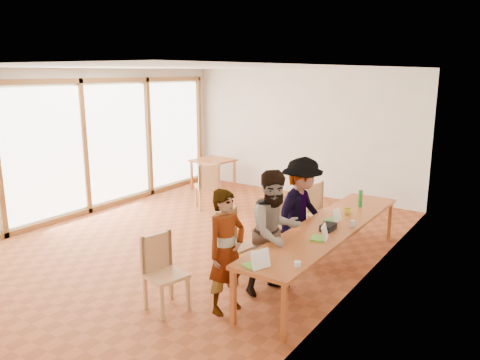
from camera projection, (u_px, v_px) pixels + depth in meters
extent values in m
plane|color=#9C4B25|center=(197.00, 240.00, 8.34)|extent=(8.00, 8.00, 0.00)
cube|color=beige|center=(301.00, 132.00, 11.23)|extent=(6.00, 0.10, 3.00)
cube|color=beige|center=(366.00, 179.00, 6.37)|extent=(0.10, 8.00, 3.00)
cube|color=white|center=(84.00, 143.00, 9.61)|extent=(0.10, 8.00, 3.00)
cube|color=white|center=(194.00, 66.00, 7.66)|extent=(6.00, 8.00, 0.04)
cube|color=#B25927|center=(329.00, 227.00, 6.78)|extent=(0.80, 4.00, 0.05)
cube|color=#B25927|center=(233.00, 297.00, 5.48)|extent=(0.06, 0.06, 0.70)
cube|color=#B25927|center=(353.00, 215.00, 8.62)|extent=(0.06, 0.06, 0.70)
cube|color=#B25927|center=(284.00, 313.00, 5.11)|extent=(0.06, 0.06, 0.70)
cube|color=#B25927|center=(390.00, 221.00, 8.25)|extent=(0.06, 0.06, 0.70)
cube|color=#B25927|center=(213.00, 160.00, 11.88)|extent=(0.90, 0.90, 0.05)
cube|color=#B25927|center=(192.00, 176.00, 11.86)|extent=(0.05, 0.05, 0.70)
cube|color=#B25927|center=(210.00, 170.00, 12.49)|extent=(0.05, 0.05, 0.70)
cube|color=#B25927|center=(216.00, 180.00, 11.44)|extent=(0.05, 0.05, 0.70)
cube|color=#B25927|center=(234.00, 174.00, 12.07)|extent=(0.05, 0.05, 0.70)
cube|color=tan|center=(166.00, 276.00, 5.81)|extent=(0.54, 0.54, 0.04)
cube|color=tan|center=(156.00, 252.00, 5.90)|extent=(0.15, 0.44, 0.47)
cube|color=tan|center=(236.00, 246.00, 6.76)|extent=(0.52, 0.52, 0.04)
cube|color=tan|center=(226.00, 226.00, 6.83)|extent=(0.11, 0.46, 0.48)
cube|color=tan|center=(289.00, 226.00, 7.78)|extent=(0.42, 0.42, 0.04)
cube|color=tan|center=(279.00, 211.00, 7.82)|extent=(0.05, 0.41, 0.43)
cube|color=tan|center=(323.00, 213.00, 8.29)|extent=(0.56, 0.56, 0.04)
cube|color=tan|center=(315.00, 197.00, 8.38)|extent=(0.15, 0.46, 0.49)
cube|color=tan|center=(207.00, 186.00, 10.21)|extent=(0.67, 0.67, 0.05)
cube|color=tan|center=(209.00, 176.00, 9.95)|extent=(0.33, 0.40, 0.50)
imported|color=gray|center=(226.00, 251.00, 5.72)|extent=(0.48, 0.64, 1.57)
imported|color=gray|center=(275.00, 232.00, 6.21)|extent=(0.92, 1.01, 1.69)
imported|color=gray|center=(301.00, 213.00, 7.07)|extent=(0.71, 1.14, 1.70)
cube|color=#54B12E|center=(256.00, 264.00, 5.38)|extent=(0.27, 0.31, 0.03)
cube|color=white|center=(261.00, 259.00, 5.29)|extent=(0.16, 0.25, 0.22)
cube|color=#54B12E|center=(318.00, 238.00, 6.24)|extent=(0.23, 0.28, 0.03)
cube|color=white|center=(325.00, 233.00, 6.19)|extent=(0.12, 0.23, 0.20)
cube|color=#54B12E|center=(332.00, 220.00, 7.00)|extent=(0.18, 0.24, 0.02)
cube|color=white|center=(337.00, 215.00, 6.94)|extent=(0.08, 0.22, 0.19)
imported|color=gold|center=(348.00, 211.00, 7.30)|extent=(0.14, 0.14, 0.10)
cylinder|color=#1A6E21|center=(360.00, 199.00, 7.69)|extent=(0.07, 0.07, 0.28)
cylinder|color=silver|center=(353.00, 224.00, 6.73)|extent=(0.07, 0.07, 0.09)
cylinder|color=white|center=(297.00, 264.00, 5.36)|extent=(0.08, 0.08, 0.06)
cube|color=#D7447B|center=(366.00, 196.00, 8.36)|extent=(0.05, 0.10, 0.01)
cube|color=black|center=(328.00, 227.00, 6.58)|extent=(0.16, 0.26, 0.09)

